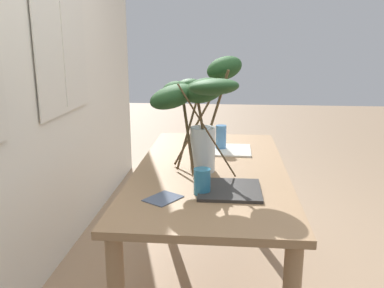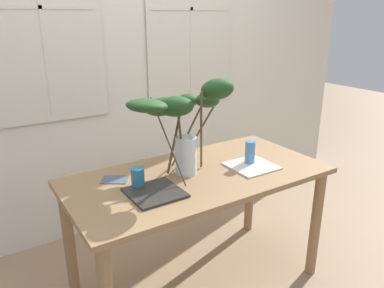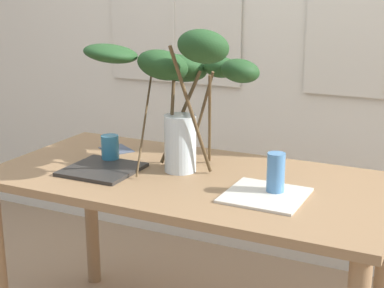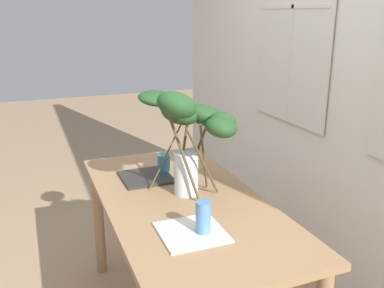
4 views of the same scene
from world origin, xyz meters
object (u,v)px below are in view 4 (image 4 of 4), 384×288
Objects in this scene: drinking_glass_blue_left at (164,164)px; plate_square_right at (192,232)px; plate_square_left at (146,177)px; drinking_glass_blue_right at (203,218)px; vase_with_branches at (189,124)px; dining_table at (183,220)px.

plate_square_right is (0.71, -0.11, -0.05)m from drinking_glass_blue_left.
drinking_glass_blue_right is at bearing 4.39° from plate_square_left.
drinking_glass_blue_left reaches higher than plate_square_left.
drinking_glass_blue_left is at bearing -172.61° from vase_with_branches.
vase_with_branches reaches higher than plate_square_left.
plate_square_left is (-0.26, -0.16, -0.36)m from vase_with_branches.
drinking_glass_blue_right reaches higher than drinking_glass_blue_left.
plate_square_left is 0.67m from plate_square_right.
plate_square_left is at bearing -179.16° from plate_square_right.
vase_with_branches is at bearing 139.71° from dining_table.
vase_with_branches is at bearing 7.39° from drinking_glass_blue_left.
vase_with_branches is at bearing 160.06° from plate_square_right.
dining_table is 13.66× the size of drinking_glass_blue_left.
plate_square_left is at bearing -71.71° from drinking_glass_blue_left.
dining_table is 5.67× the size of plate_square_left.
vase_with_branches is at bearing 31.10° from plate_square_left.
dining_table is 2.17× the size of vase_with_branches.
plate_square_right reaches higher than dining_table.
vase_with_branches is 0.47m from plate_square_left.
drinking_glass_blue_right is 0.69m from plate_square_left.
vase_with_branches is 2.61× the size of plate_square_left.
plate_square_right is at bearing -14.40° from dining_table.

